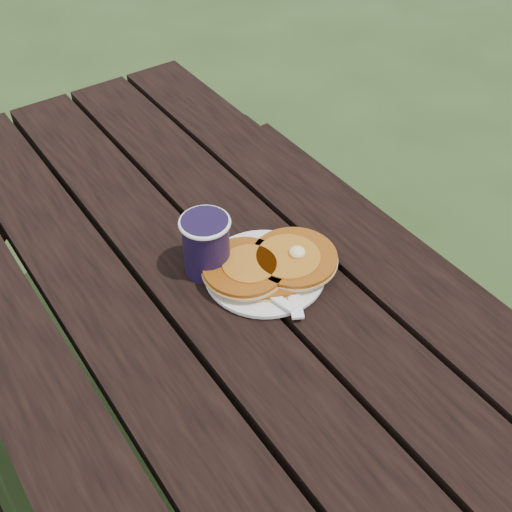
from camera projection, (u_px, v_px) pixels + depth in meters
picnic_table at (252, 467)px, 1.26m from camera, size 1.36×1.80×0.75m
plate at (265, 273)px, 1.11m from camera, size 0.27×0.27×0.01m
pancake_stack at (271, 264)px, 1.10m from camera, size 0.23×0.18×0.04m
knife at (290, 278)px, 1.09m from camera, size 0.10×0.17×0.00m
fork at (268, 292)px, 1.06m from camera, size 0.06×0.16×0.01m
coffee_cup at (206, 242)px, 1.08m from camera, size 0.09×0.09×0.11m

